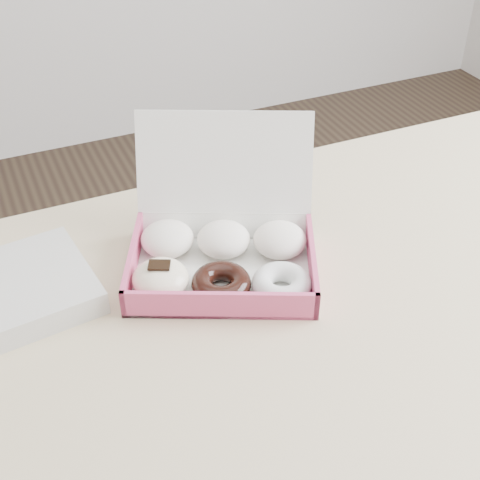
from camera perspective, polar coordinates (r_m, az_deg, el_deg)
name	(u,v)px	position (r m, az deg, el deg)	size (l,w,h in m)	color
table	(329,341)	(1.01, 7.64, -8.50)	(1.20, 0.80, 0.75)	#D0BD89
donut_box	(221,250)	(0.99, -1.65, -0.85)	(0.35, 0.34, 0.19)	white
newspapers	(8,294)	(0.99, -19.17, -4.37)	(0.23, 0.18, 0.04)	silver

